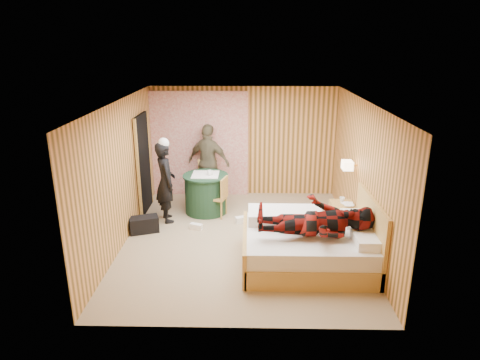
{
  "coord_description": "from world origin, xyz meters",
  "views": [
    {
      "loc": [
        0.12,
        -7.06,
        3.49
      ],
      "look_at": [
        -0.03,
        0.31,
        1.05
      ],
      "focal_mm": 32.0,
      "sensor_mm": 36.0,
      "label": 1
    }
  ],
  "objects_px": {
    "nightstand": "(342,218)",
    "man_on_bed": "(316,212)",
    "man_at_table": "(209,162)",
    "round_table": "(206,193)",
    "duffel_bag": "(144,224)",
    "chair_far": "(208,177)",
    "chair_near": "(220,194)",
    "bed": "(310,245)",
    "woman_standing": "(166,182)",
    "wall_lamp": "(347,165)"
  },
  "relations": [
    {
      "from": "wall_lamp",
      "to": "man_at_table",
      "type": "relative_size",
      "value": 0.15
    },
    {
      "from": "chair_far",
      "to": "chair_near",
      "type": "xyz_separation_m",
      "value": [
        0.33,
        -0.97,
        -0.05
      ]
    },
    {
      "from": "bed",
      "to": "man_at_table",
      "type": "distance_m",
      "value": 3.53
    },
    {
      "from": "chair_far",
      "to": "duffel_bag",
      "type": "distance_m",
      "value": 2.09
    },
    {
      "from": "nightstand",
      "to": "man_at_table",
      "type": "distance_m",
      "value": 3.24
    },
    {
      "from": "round_table",
      "to": "duffel_bag",
      "type": "relative_size",
      "value": 1.76
    },
    {
      "from": "wall_lamp",
      "to": "chair_far",
      "type": "bearing_deg",
      "value": 149.31
    },
    {
      "from": "bed",
      "to": "man_at_table",
      "type": "height_order",
      "value": "man_at_table"
    },
    {
      "from": "man_at_table",
      "to": "man_on_bed",
      "type": "height_order",
      "value": "man_on_bed"
    },
    {
      "from": "nightstand",
      "to": "duffel_bag",
      "type": "relative_size",
      "value": 1.12
    },
    {
      "from": "nightstand",
      "to": "chair_near",
      "type": "height_order",
      "value": "chair_near"
    },
    {
      "from": "round_table",
      "to": "man_on_bed",
      "type": "height_order",
      "value": "man_on_bed"
    },
    {
      "from": "nightstand",
      "to": "man_on_bed",
      "type": "xyz_separation_m",
      "value": [
        -0.73,
        -1.39,
        0.7
      ]
    },
    {
      "from": "chair_near",
      "to": "nightstand",
      "type": "bearing_deg",
      "value": 87.45
    },
    {
      "from": "nightstand",
      "to": "round_table",
      "type": "relative_size",
      "value": 0.64
    },
    {
      "from": "man_on_bed",
      "to": "round_table",
      "type": "bearing_deg",
      "value": 128.91
    },
    {
      "from": "nightstand",
      "to": "man_on_bed",
      "type": "relative_size",
      "value": 0.34
    },
    {
      "from": "wall_lamp",
      "to": "chair_near",
      "type": "height_order",
      "value": "wall_lamp"
    },
    {
      "from": "bed",
      "to": "woman_standing",
      "type": "height_order",
      "value": "woman_standing"
    },
    {
      "from": "duffel_bag",
      "to": "man_on_bed",
      "type": "relative_size",
      "value": 0.3
    },
    {
      "from": "bed",
      "to": "chair_far",
      "type": "height_order",
      "value": "bed"
    },
    {
      "from": "duffel_bag",
      "to": "woman_standing",
      "type": "distance_m",
      "value": 0.93
    },
    {
      "from": "man_at_table",
      "to": "man_on_bed",
      "type": "bearing_deg",
      "value": 145.06
    },
    {
      "from": "chair_near",
      "to": "duffel_bag",
      "type": "xyz_separation_m",
      "value": [
        -1.39,
        -0.79,
        -0.34
      ]
    },
    {
      "from": "wall_lamp",
      "to": "woman_standing",
      "type": "distance_m",
      "value": 3.49
    },
    {
      "from": "nightstand",
      "to": "man_at_table",
      "type": "bearing_deg",
      "value": 146.22
    },
    {
      "from": "bed",
      "to": "chair_near",
      "type": "distance_m",
      "value": 2.49
    },
    {
      "from": "round_table",
      "to": "nightstand",
      "type": "bearing_deg",
      "value": -20.41
    },
    {
      "from": "man_at_table",
      "to": "chair_far",
      "type": "bearing_deg",
      "value": 93.66
    },
    {
      "from": "round_table",
      "to": "duffel_bag",
      "type": "bearing_deg",
      "value": -136.73
    },
    {
      "from": "chair_near",
      "to": "man_on_bed",
      "type": "height_order",
      "value": "man_on_bed"
    },
    {
      "from": "duffel_bag",
      "to": "chair_far",
      "type": "bearing_deg",
      "value": 39.01
    },
    {
      "from": "woman_standing",
      "to": "chair_near",
      "type": "bearing_deg",
      "value": -100.12
    },
    {
      "from": "bed",
      "to": "round_table",
      "type": "height_order",
      "value": "bed"
    },
    {
      "from": "bed",
      "to": "round_table",
      "type": "bearing_deg",
      "value": 131.34
    },
    {
      "from": "bed",
      "to": "round_table",
      "type": "xyz_separation_m",
      "value": [
        -1.89,
        2.15,
        0.09
      ]
    },
    {
      "from": "bed",
      "to": "woman_standing",
      "type": "relative_size",
      "value": 1.29
    },
    {
      "from": "round_table",
      "to": "chair_far",
      "type": "xyz_separation_m",
      "value": [
        -0.02,
        0.73,
        0.12
      ]
    },
    {
      "from": "round_table",
      "to": "man_on_bed",
      "type": "relative_size",
      "value": 0.53
    },
    {
      "from": "round_table",
      "to": "chair_far",
      "type": "distance_m",
      "value": 0.74
    },
    {
      "from": "chair_far",
      "to": "chair_near",
      "type": "distance_m",
      "value": 1.02
    },
    {
      "from": "nightstand",
      "to": "round_table",
      "type": "distance_m",
      "value": 2.83
    },
    {
      "from": "chair_near",
      "to": "woman_standing",
      "type": "distance_m",
      "value": 1.12
    },
    {
      "from": "bed",
      "to": "woman_standing",
      "type": "distance_m",
      "value": 3.17
    },
    {
      "from": "duffel_bag",
      "to": "woman_standing",
      "type": "xyz_separation_m",
      "value": [
        0.34,
        0.57,
        0.66
      ]
    },
    {
      "from": "chair_far",
      "to": "man_on_bed",
      "type": "bearing_deg",
      "value": -71.38
    },
    {
      "from": "wall_lamp",
      "to": "chair_near",
      "type": "xyz_separation_m",
      "value": [
        -2.38,
        0.64,
        -0.81
      ]
    },
    {
      "from": "woman_standing",
      "to": "wall_lamp",
      "type": "bearing_deg",
      "value": -119.0
    },
    {
      "from": "round_table",
      "to": "man_at_table",
      "type": "distance_m",
      "value": 0.9
    },
    {
      "from": "wall_lamp",
      "to": "round_table",
      "type": "relative_size",
      "value": 0.28
    }
  ]
}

